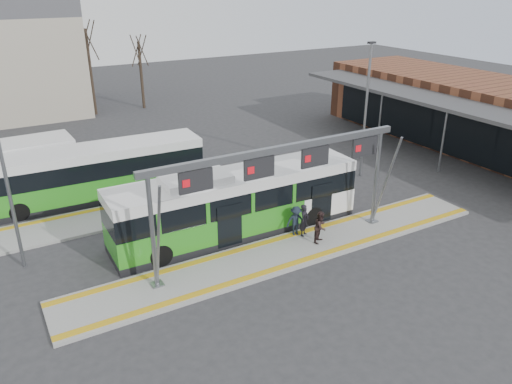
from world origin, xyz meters
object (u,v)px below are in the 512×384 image
(gantry, at_px, (282,168))
(hero_bus, at_px, (236,204))
(passenger_a, at_px, (304,220))
(passenger_c, at_px, (296,221))
(passenger_b, at_px, (321,227))

(gantry, xyz_separation_m, hero_bus, (-0.87, 2.83, -2.67))
(hero_bus, distance_m, passenger_a, 3.54)
(hero_bus, height_order, passenger_c, hero_bus)
(gantry, xyz_separation_m, passenger_b, (2.11, -0.34, -3.34))
(gantry, bearing_deg, hero_bus, 107.13)
(hero_bus, distance_m, passenger_b, 4.40)
(passenger_c, bearing_deg, passenger_a, -20.38)
(passenger_b, bearing_deg, passenger_a, 76.25)
(gantry, distance_m, passenger_a, 3.83)
(gantry, height_order, passenger_b, gantry)
(passenger_a, distance_m, passenger_c, 0.42)
(gantry, bearing_deg, passenger_c, 30.10)
(passenger_a, distance_m, passenger_b, 1.00)
(gantry, relative_size, hero_bus, 1.00)
(gantry, relative_size, passenger_b, 8.04)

